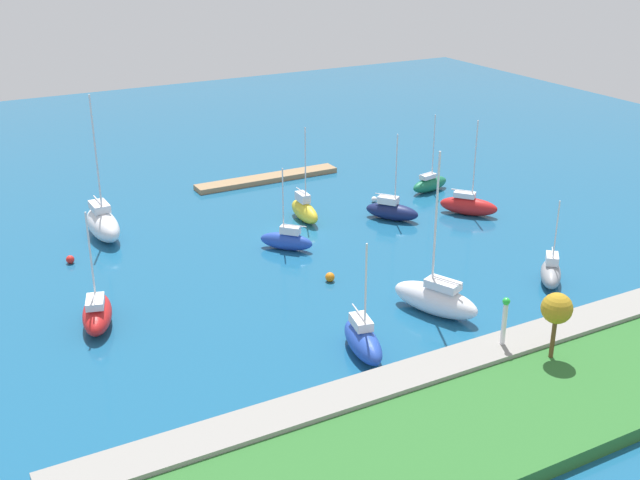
{
  "coord_description": "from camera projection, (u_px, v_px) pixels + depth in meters",
  "views": [
    {
      "loc": [
        33.42,
        66.89,
        30.25
      ],
      "look_at": [
        0.0,
        5.94,
        1.5
      ],
      "focal_mm": 44.22,
      "sensor_mm": 36.0,
      "label": 1
    }
  ],
  "objects": [
    {
      "name": "water",
      "position": [
        292.0,
        234.0,
        80.61
      ],
      "size": [
        160.0,
        160.0,
        0.0
      ],
      "primitive_type": "plane",
      "color": "#19567F",
      "rests_on": "ground"
    },
    {
      "name": "pier_dock",
      "position": [
        267.0,
        178.0,
        96.66
      ],
      "size": [
        18.31,
        2.42,
        0.61
      ],
      "primitive_type": "cube",
      "color": "#997A56",
      "rests_on": "ground"
    },
    {
      "name": "breakwater",
      "position": [
        476.0,
        360.0,
        56.56
      ],
      "size": [
        61.06,
        3.21,
        1.36
      ],
      "primitive_type": "cube",
      "color": "gray",
      "rests_on": "ground"
    },
    {
      "name": "shoreline_park",
      "position": [
        527.0,
        398.0,
        52.37
      ],
      "size": [
        60.1,
        12.86,
        1.03
      ],
      "primitive_type": "cube",
      "color": "#2D6B2D",
      "rests_on": "ground"
    },
    {
      "name": "harbor_beacon",
      "position": [
        505.0,
        317.0,
        56.5
      ],
      "size": [
        0.56,
        0.56,
        3.73
      ],
      "color": "silver",
      "rests_on": "breakwater"
    },
    {
      "name": "park_tree_midwest",
      "position": [
        557.0,
        309.0,
        54.78
      ],
      "size": [
        2.21,
        2.21,
        5.0
      ],
      "color": "brown",
      "rests_on": "shoreline_park"
    },
    {
      "name": "sailboat_white_lone_north",
      "position": [
        103.0,
        223.0,
        79.15
      ],
      "size": [
        2.78,
        7.59,
        14.68
      ],
      "rotation": [
        0.0,
        0.0,
        1.58
      ],
      "color": "white",
      "rests_on": "water"
    },
    {
      "name": "sailboat_blue_far_south",
      "position": [
        287.0,
        240.0,
        76.52
      ],
      "size": [
        4.77,
        4.93,
        8.26
      ],
      "rotation": [
        0.0,
        0.0,
        5.47
      ],
      "color": "#2347B2",
      "rests_on": "water"
    },
    {
      "name": "sailboat_red_near_pier",
      "position": [
        97.0,
        313.0,
        62.2
      ],
      "size": [
        4.0,
        6.73,
        9.53
      ],
      "rotation": [
        0.0,
        0.0,
        4.42
      ],
      "color": "red",
      "rests_on": "water"
    },
    {
      "name": "sailboat_yellow_lone_south",
      "position": [
        304.0,
        210.0,
        83.69
      ],
      "size": [
        1.85,
        5.61,
        10.29
      ],
      "rotation": [
        0.0,
        0.0,
        1.53
      ],
      "color": "yellow",
      "rests_on": "water"
    },
    {
      "name": "sailboat_navy_inner_mooring",
      "position": [
        392.0,
        210.0,
        84.11
      ],
      "size": [
        5.15,
        5.91,
        9.43
      ],
      "rotation": [
        0.0,
        0.0,
        2.21
      ],
      "color": "#141E4C",
      "rests_on": "water"
    },
    {
      "name": "sailboat_gray_along_channel",
      "position": [
        551.0,
        272.0,
        69.51
      ],
      "size": [
        4.74,
        5.01,
        7.85
      ],
      "rotation": [
        0.0,
        0.0,
        0.84
      ],
      "color": "gray",
      "rests_on": "water"
    },
    {
      "name": "sailboat_green_center_basin",
      "position": [
        430.0,
        184.0,
        92.74
      ],
      "size": [
        5.67,
        2.74,
        9.15
      ],
      "rotation": [
        0.0,
        0.0,
        3.35
      ],
      "color": "#19724C",
      "rests_on": "water"
    },
    {
      "name": "sailboat_white_mid_basin",
      "position": [
        436.0,
        298.0,
        64.06
      ],
      "size": [
        5.26,
        8.03,
        13.69
      ],
      "rotation": [
        0.0,
        0.0,
        5.11
      ],
      "color": "white",
      "rests_on": "water"
    },
    {
      "name": "sailboat_blue_by_breakwater",
      "position": [
        363.0,
        340.0,
        58.2
      ],
      "size": [
        3.28,
        6.4,
        9.05
      ],
      "rotation": [
        0.0,
        0.0,
        1.36
      ],
      "color": "#2347B2",
      "rests_on": "water"
    },
    {
      "name": "sailboat_red_off_beacon",
      "position": [
        468.0,
        205.0,
        85.43
      ],
      "size": [
        5.47,
        6.05,
        10.5
      ],
      "rotation": [
        0.0,
        0.0,
        2.26
      ],
      "color": "red",
      "rests_on": "water"
    },
    {
      "name": "mooring_buoy_white",
      "position": [
        374.0,
        199.0,
        89.44
      ],
      "size": [
        0.68,
        0.68,
        0.68
      ],
      "primitive_type": "sphere",
      "color": "white",
      "rests_on": "water"
    },
    {
      "name": "mooring_buoy_red",
      "position": [
        70.0,
        259.0,
        73.71
      ],
      "size": [
        0.78,
        0.78,
        0.78
      ],
      "primitive_type": "sphere",
      "color": "red",
      "rests_on": "water"
    },
    {
      "name": "mooring_buoy_orange",
      "position": [
        330.0,
        277.0,
        70.06
      ],
      "size": [
        0.85,
        0.85,
        0.85
      ],
      "primitive_type": "sphere",
      "color": "orange",
      "rests_on": "water"
    }
  ]
}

